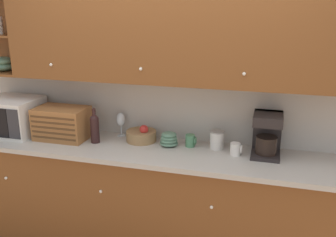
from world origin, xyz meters
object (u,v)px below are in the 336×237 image
at_px(wine_glass, 121,120).
at_px(wine_bottle, 95,127).
at_px(storage_canister, 217,140).
at_px(bowl_stack_on_counter, 169,139).
at_px(fruit_basket, 141,135).
at_px(bread_box, 62,123).
at_px(microwave, 12,116).
at_px(mug_blue_second, 191,141).
at_px(mug, 236,149).
at_px(coffee_maker, 267,134).

bearing_deg(wine_glass, wine_bottle, -123.95).
bearing_deg(storage_canister, bowl_stack_on_counter, -174.16).
bearing_deg(storage_canister, fruit_basket, 179.67).
bearing_deg(bowl_stack_on_counter, wine_bottle, -171.15).
bearing_deg(bread_box, microwave, 179.84).
distance_m(bread_box, wine_glass, 0.51).
xyz_separation_m(bowl_stack_on_counter, mug_blue_second, (0.18, 0.03, -0.00)).
distance_m(mug_blue_second, mug, 0.39).
relative_size(bowl_stack_on_counter, mug_blue_second, 1.50).
height_order(wine_bottle, wine_glass, wine_bottle).
distance_m(fruit_basket, mug_blue_second, 0.44).
bearing_deg(coffee_maker, storage_canister, 176.89).
relative_size(wine_bottle, bowl_stack_on_counter, 1.96).
height_order(bowl_stack_on_counter, mug_blue_second, bowl_stack_on_counter).
xyz_separation_m(microwave, wine_bottle, (0.83, -0.02, -0.03)).
distance_m(wine_bottle, bowl_stack_on_counter, 0.64).
height_order(microwave, wine_bottle, microwave).
bearing_deg(bread_box, coffee_maker, 3.32).
xyz_separation_m(bowl_stack_on_counter, coffee_maker, (0.79, 0.02, 0.12)).
bearing_deg(microwave, bread_box, -0.16).
height_order(wine_bottle, mug_blue_second, wine_bottle).
height_order(microwave, bowl_stack_on_counter, microwave).
height_order(microwave, storage_canister, microwave).
distance_m(mug_blue_second, coffee_maker, 0.62).
xyz_separation_m(bread_box, mug_blue_second, (1.13, 0.11, -0.09)).
relative_size(microwave, mug_blue_second, 4.72).
xyz_separation_m(bread_box, coffee_maker, (1.73, 0.10, 0.03)).
bearing_deg(coffee_maker, fruit_basket, 178.63).
xyz_separation_m(mug_blue_second, storage_canister, (0.22, 0.01, 0.02)).
relative_size(bread_box, wine_glass, 2.08).
relative_size(bread_box, mug, 4.53).
bearing_deg(bowl_stack_on_counter, wine_glass, 165.84).
bearing_deg(wine_glass, mug, -9.76).
bearing_deg(microwave, storage_canister, 3.71).
xyz_separation_m(bowl_stack_on_counter, mug, (0.56, -0.06, -0.01)).
height_order(storage_canister, coffee_maker, coffee_maker).
distance_m(microwave, bread_box, 0.51).
relative_size(wine_glass, mug_blue_second, 2.10).
bearing_deg(microwave, fruit_basket, 5.89).
height_order(wine_bottle, mug, wine_bottle).
bearing_deg(wine_glass, storage_canister, -5.28).
bearing_deg(bread_box, mug_blue_second, 5.49).
relative_size(bread_box, fruit_basket, 1.72).
relative_size(wine_bottle, wine_glass, 1.40).
distance_m(fruit_basket, bowl_stack_on_counter, 0.26).
xyz_separation_m(wine_bottle, mug_blue_second, (0.81, 0.12, -0.08)).
bearing_deg(bread_box, storage_canister, 5.18).
distance_m(fruit_basket, coffee_maker, 1.05).
xyz_separation_m(fruit_basket, bowl_stack_on_counter, (0.26, -0.04, 0.01)).
height_order(microwave, fruit_basket, microwave).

